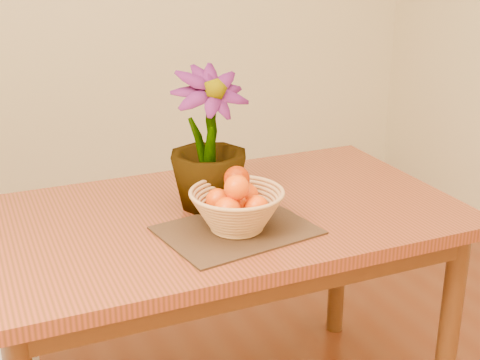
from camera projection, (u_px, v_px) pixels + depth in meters
name	position (u px, v px, depth m)	size (l,w,h in m)	color
table	(221.00, 238.00, 1.98)	(1.40, 0.80, 0.75)	maroon
placemat	(237.00, 230.00, 1.82)	(0.40, 0.30, 0.01)	#3E2516
wicker_basket	(237.00, 212.00, 1.80)	(0.26, 0.26, 0.11)	tan
orange_pile	(237.00, 194.00, 1.79)	(0.16, 0.15, 0.13)	#FF5604
potted_plant	(208.00, 140.00, 1.92)	(0.23, 0.23, 0.41)	#1C4C15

